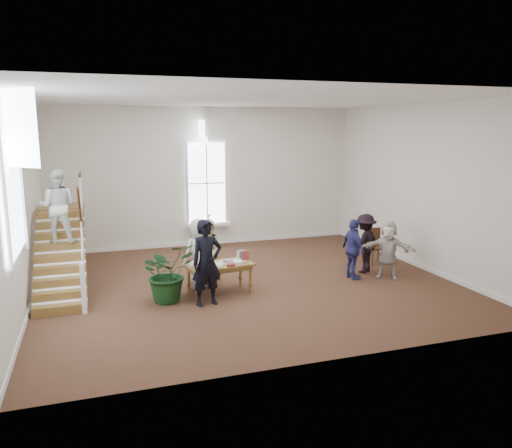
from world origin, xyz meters
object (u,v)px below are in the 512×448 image
object	(u,v)px
woman_cluster_c	(388,250)
side_chair	(374,244)
police_officer	(207,263)
person_yellow	(207,250)
woman_cluster_b	(365,243)
library_table	(220,267)
woman_cluster_a	(353,249)
floor_plant	(168,272)
elderly_woman	(199,253)

from	to	relation	value
woman_cluster_c	side_chair	bearing A→B (deg)	109.61
police_officer	woman_cluster_c	distance (m)	4.90
person_yellow	woman_cluster_b	world-z (taller)	woman_cluster_b
library_table	woman_cluster_a	xyz separation A→B (m)	(3.53, 0.06, 0.15)
library_table	woman_cluster_b	world-z (taller)	woman_cluster_b
library_table	floor_plant	size ratio (longest dim) A/B	1.22
library_table	woman_cluster_c	world-z (taller)	woman_cluster_c
elderly_woman	woman_cluster_a	size ratio (longest dim) A/B	1.09
elderly_woman	side_chair	size ratio (longest dim) A/B	1.67
police_officer	library_table	bearing A→B (deg)	45.57
elderly_woman	woman_cluster_c	world-z (taller)	elderly_woman
library_table	elderly_woman	size ratio (longest dim) A/B	0.95
elderly_woman	person_yellow	xyz separation A→B (m)	(0.30, 0.50, -0.06)
library_table	woman_cluster_b	size ratio (longest dim) A/B	1.02
woman_cluster_c	floor_plant	distance (m)	5.65
police_officer	person_yellow	world-z (taller)	police_officer
person_yellow	woman_cluster_c	world-z (taller)	person_yellow
police_officer	woman_cluster_b	xyz separation A→B (m)	(4.57, 1.16, -0.16)
elderly_woman	floor_plant	bearing A→B (deg)	23.60
woman_cluster_a	side_chair	world-z (taller)	woman_cluster_a
police_officer	person_yellow	bearing A→B (deg)	67.35
police_officer	woman_cluster_a	xyz separation A→B (m)	(3.97, 0.71, -0.17)
library_table	person_yellow	size ratio (longest dim) A/B	1.03
woman_cluster_b	police_officer	bearing A→B (deg)	-13.35
person_yellow	side_chair	distance (m)	4.91
woman_cluster_a	woman_cluster_c	size ratio (longest dim) A/B	1.05
library_table	side_chair	world-z (taller)	side_chair
floor_plant	police_officer	bearing A→B (deg)	-32.82
person_yellow	elderly_woman	bearing A→B (deg)	32.11
elderly_woman	library_table	bearing A→B (deg)	103.02
woman_cluster_c	elderly_woman	bearing A→B (deg)	-151.45
person_yellow	floor_plant	bearing A→B (deg)	19.59
library_table	person_yellow	bearing A→B (deg)	83.79
woman_cluster_b	floor_plant	xyz separation A→B (m)	(-5.35, -0.65, -0.13)
library_table	woman_cluster_b	xyz separation A→B (m)	(4.13, 0.51, 0.16)
woman_cluster_b	woman_cluster_a	bearing A→B (deg)	9.31
side_chair	woman_cluster_c	bearing A→B (deg)	-103.52
person_yellow	woman_cluster_a	bearing A→B (deg)	136.81
police_officer	elderly_woman	size ratio (longest dim) A/B	1.12
elderly_woman	side_chair	world-z (taller)	elderly_woman
elderly_woman	woman_cluster_a	distance (m)	3.91
woman_cluster_a	person_yellow	bearing A→B (deg)	70.69
elderly_woman	woman_cluster_c	size ratio (longest dim) A/B	1.14
library_table	elderly_woman	xyz separation A→B (m)	(-0.35, 0.61, 0.22)
elderly_woman	side_chair	bearing A→B (deg)	170.03
floor_plant	side_chair	size ratio (longest dim) A/B	1.31
woman_cluster_a	side_chair	xyz separation A→B (m)	(1.33, 1.15, -0.21)
library_table	police_officer	xyz separation A→B (m)	(-0.45, -0.64, 0.32)
police_officer	woman_cluster_c	xyz separation A→B (m)	(4.87, 0.51, -0.20)
woman_cluster_c	floor_plant	size ratio (longest dim) A/B	1.12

